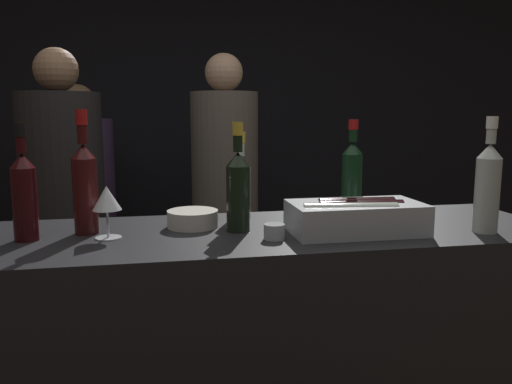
{
  "coord_description": "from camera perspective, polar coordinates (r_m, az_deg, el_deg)",
  "views": [
    {
      "loc": [
        -0.3,
        -1.24,
        1.46
      ],
      "look_at": [
        0.0,
        0.33,
        1.21
      ],
      "focal_mm": 35.0,
      "sensor_mm": 36.0,
      "label": 1
    }
  ],
  "objects": [
    {
      "name": "wine_glass",
      "position": [
        1.55,
        -16.69,
        -0.87
      ],
      "size": [
        0.09,
        0.09,
        0.16
      ],
      "color": "silver",
      "rests_on": "bar_counter"
    },
    {
      "name": "red_wine_bottle_tall",
      "position": [
        1.63,
        -18.98,
        0.92
      ],
      "size": [
        0.07,
        0.07,
        0.38
      ],
      "color": "#380F0F",
      "rests_on": "bar_counter"
    },
    {
      "name": "red_wine_bottle_black_foil",
      "position": [
        1.61,
        -24.97,
        -0.08
      ],
      "size": [
        0.07,
        0.07,
        0.35
      ],
      "color": "black",
      "rests_on": "bar_counter"
    },
    {
      "name": "white_wine_bottle",
      "position": [
        1.72,
        24.96,
        0.8
      ],
      "size": [
        0.08,
        0.08,
        0.36
      ],
      "color": "#B2B7AD",
      "rests_on": "bar_counter"
    },
    {
      "name": "person_in_hoodie",
      "position": [
        3.35,
        -19.16,
        -1.14
      ],
      "size": [
        0.41,
        0.41,
        1.64
      ],
      "rotation": [
        0.0,
        0.0,
        0.01
      ],
      "color": "black",
      "rests_on": "ground_plane"
    },
    {
      "name": "rose_wine_bottle",
      "position": [
        1.77,
        -1.76,
        1.04
      ],
      "size": [
        0.07,
        0.07,
        0.31
      ],
      "color": "#B2B7AD",
      "rests_on": "bar_counter"
    },
    {
      "name": "person_grey_polo",
      "position": [
        2.67,
        -21.03,
        -1.93
      ],
      "size": [
        0.4,
        0.4,
        1.77
      ],
      "rotation": [
        0.0,
        0.0,
        1.13
      ],
      "color": "black",
      "rests_on": "ground_plane"
    },
    {
      "name": "bowl_white",
      "position": [
        1.67,
        -7.24,
        -2.98
      ],
      "size": [
        0.17,
        0.17,
        0.06
      ],
      "color": "silver",
      "rests_on": "bar_counter"
    },
    {
      "name": "red_wine_bottle_burgundy",
      "position": [
        1.86,
        10.91,
        1.9
      ],
      "size": [
        0.07,
        0.07,
        0.35
      ],
      "color": "black",
      "rests_on": "bar_counter"
    },
    {
      "name": "wall_back_chalkboard",
      "position": [
        3.89,
        -6.47,
        8.03
      ],
      "size": [
        6.4,
        0.06,
        2.8
      ],
      "color": "black",
      "rests_on": "ground_plane"
    },
    {
      "name": "ice_bin_with_bottles",
      "position": [
        1.6,
        11.33,
        -2.67
      ],
      "size": [
        0.41,
        0.22,
        0.11
      ],
      "color": "#B7BABF",
      "rests_on": "bar_counter"
    },
    {
      "name": "candle_votive",
      "position": [
        1.5,
        2.1,
        -4.53
      ],
      "size": [
        0.06,
        0.06,
        0.05
      ],
      "color": "silver",
      "rests_on": "bar_counter"
    },
    {
      "name": "person_blond_tee",
      "position": [
        2.85,
        -3.56,
        -0.37
      ],
      "size": [
        0.38,
        0.38,
        1.79
      ],
      "rotation": [
        0.0,
        0.0,
        2.22
      ],
      "color": "black",
      "rests_on": "ground_plane"
    },
    {
      "name": "champagne_bottle",
      "position": [
        1.58,
        -2.07,
        0.55
      ],
      "size": [
        0.07,
        0.07,
        0.35
      ],
      "color": "black",
      "rests_on": "bar_counter"
    }
  ]
}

